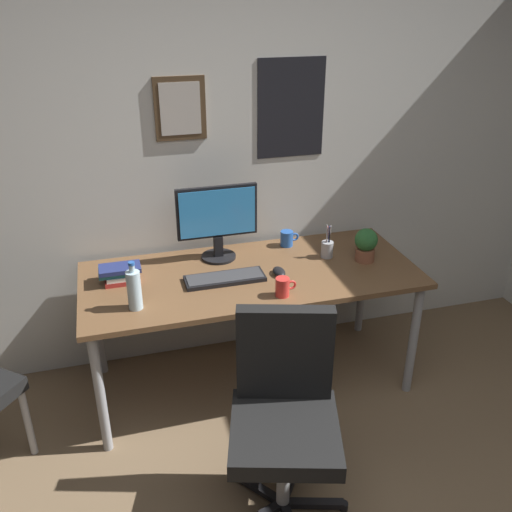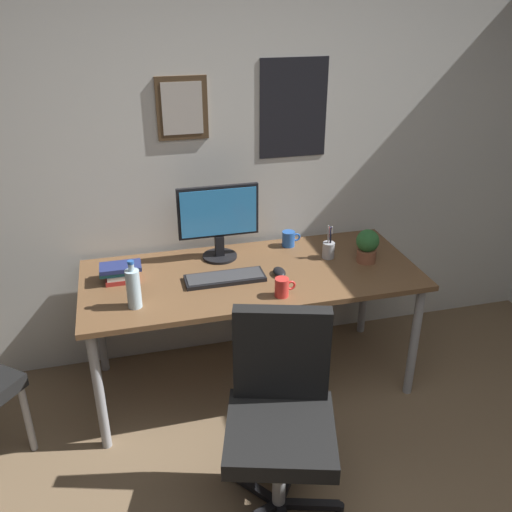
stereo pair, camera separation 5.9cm
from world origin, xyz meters
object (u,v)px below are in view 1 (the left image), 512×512
(water_bottle, at_px, (134,289))
(book_stack_left, at_px, (120,273))
(computer_mouse, at_px, (279,272))
(pen_cup, at_px, (327,248))
(keyboard, at_px, (225,278))
(office_chair, at_px, (285,407))
(potted_plant, at_px, (366,244))
(coffee_mug_near, at_px, (283,287))
(monitor, at_px, (217,219))
(coffee_mug_far, at_px, (287,238))

(water_bottle, bearing_deg, book_stack_left, 100.44)
(computer_mouse, xyz_separation_m, pen_cup, (0.34, 0.14, 0.04))
(keyboard, xyz_separation_m, pen_cup, (0.64, 0.12, 0.04))
(office_chair, relative_size, computer_mouse, 8.64)
(potted_plant, bearing_deg, office_chair, -132.27)
(keyboard, bearing_deg, office_chair, -84.78)
(office_chair, height_order, water_bottle, water_bottle)
(water_bottle, height_order, coffee_mug_near, water_bottle)
(water_bottle, relative_size, potted_plant, 1.29)
(computer_mouse, relative_size, water_bottle, 0.44)
(book_stack_left, bearing_deg, monitor, 14.27)
(coffee_mug_far, relative_size, book_stack_left, 0.52)
(keyboard, distance_m, computer_mouse, 0.30)
(water_bottle, xyz_separation_m, pen_cup, (1.12, 0.28, -0.05))
(coffee_mug_far, relative_size, pen_cup, 0.57)
(monitor, bearing_deg, coffee_mug_near, -66.82)
(office_chair, xyz_separation_m, pen_cup, (0.56, 0.93, 0.26))
(monitor, relative_size, coffee_mug_far, 4.00)
(computer_mouse, distance_m, coffee_mug_far, 0.39)
(monitor, height_order, keyboard, monitor)
(keyboard, relative_size, pen_cup, 2.15)
(monitor, bearing_deg, coffee_mug_far, 6.60)
(office_chair, bearing_deg, coffee_mug_far, 71.18)
(monitor, distance_m, keyboard, 0.36)
(pen_cup, xyz_separation_m, book_stack_left, (-1.18, 0.02, -0.01))
(office_chair, height_order, book_stack_left, office_chair)
(monitor, height_order, coffee_mug_far, monitor)
(computer_mouse, relative_size, pen_cup, 0.55)
(potted_plant, bearing_deg, book_stack_left, 175.04)
(coffee_mug_far, height_order, pen_cup, pen_cup)
(water_bottle, relative_size, pen_cup, 1.26)
(office_chair, distance_m, book_stack_left, 1.16)
(potted_plant, bearing_deg, water_bottle, -172.19)
(computer_mouse, height_order, coffee_mug_far, coffee_mug_far)
(potted_plant, relative_size, pen_cup, 0.98)
(potted_plant, xyz_separation_m, pen_cup, (-0.19, 0.10, -0.05))
(keyboard, xyz_separation_m, book_stack_left, (-0.54, 0.14, 0.04))
(keyboard, relative_size, water_bottle, 1.70)
(pen_cup, bearing_deg, book_stack_left, 179.09)
(coffee_mug_near, xyz_separation_m, coffee_mug_far, (0.21, 0.57, -0.00))
(monitor, distance_m, coffee_mug_far, 0.48)
(water_bottle, xyz_separation_m, coffee_mug_far, (0.95, 0.49, -0.06))
(coffee_mug_near, bearing_deg, potted_plant, 24.00)
(keyboard, bearing_deg, water_bottle, -161.68)
(monitor, height_order, pen_cup, monitor)
(book_stack_left, bearing_deg, coffee_mug_far, 10.97)
(coffee_mug_near, bearing_deg, monitor, 113.18)
(computer_mouse, relative_size, coffee_mug_far, 0.96)
(water_bottle, bearing_deg, monitor, 40.95)
(office_chair, relative_size, water_bottle, 3.76)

